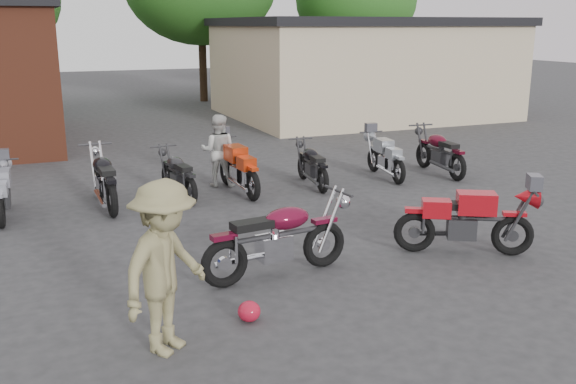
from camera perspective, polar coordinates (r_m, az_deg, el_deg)
name	(u,v)px	position (r m, az deg, el deg)	size (l,w,h in m)	color
ground	(336,276)	(9.38, 4.33, -7.48)	(90.00, 90.00, 0.00)	#2D2D30
stucco_building	(360,71)	(25.98, 6.39, 10.67)	(10.00, 8.00, 3.50)	#C1AD8A
tree_2	(201,5)	(30.79, -7.75, 16.17)	(7.04, 7.04, 8.80)	#215917
tree_3	(355,19)	(33.74, 6.01, 15.06)	(6.08, 6.08, 7.60)	#215917
vintage_motorcycle	(279,234)	(9.14, -0.81, -3.71)	(2.23, 0.74, 1.29)	#5D0B23
sportbike	(467,217)	(10.42, 15.63, -2.18)	(2.09, 0.69, 1.21)	red
helmet	(249,311)	(7.99, -3.47, -10.54)	(0.28, 0.28, 0.26)	#B3132B
person_light	(218,151)	(14.37, -6.21, 3.67)	(0.78, 0.61, 1.61)	beige
person_tan	(165,268)	(7.11, -10.86, -6.64)	(1.26, 0.73, 1.96)	#8C8456
row_bike_1	(2,190)	(13.11, -24.08, 0.17)	(1.84, 0.61, 1.07)	#9799A5
row_bike_2	(104,176)	(13.18, -16.04, 1.37)	(2.15, 0.71, 1.25)	black
row_bike_3	(178,172)	(13.61, -9.79, 1.76)	(1.86, 0.61, 1.08)	black
row_bike_4	(238,165)	(13.82, -4.47, 2.40)	(2.08, 0.69, 1.20)	red
row_bike_5	(312,163)	(14.37, 2.14, 2.62)	(1.83, 0.60, 1.06)	black
row_bike_6	(385,155)	(15.32, 8.64, 3.27)	(1.87, 0.62, 1.09)	gray
row_bike_7	(440,150)	(15.95, 13.32, 3.70)	(2.07, 0.68, 1.20)	#4D0919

